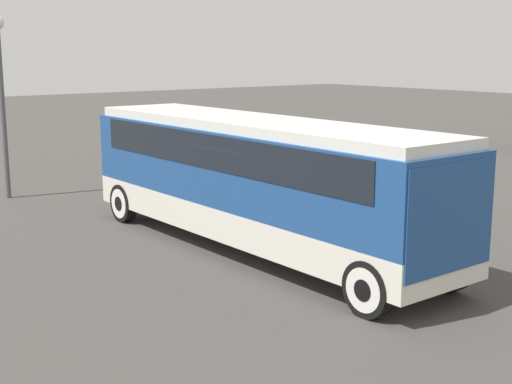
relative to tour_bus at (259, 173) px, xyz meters
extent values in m
plane|color=#423F3D|center=(-0.10, 0.00, -1.84)|extent=(120.00, 120.00, 0.00)
cube|color=silver|center=(-0.10, 0.00, -1.04)|extent=(10.79, 2.43, 0.72)
cube|color=navy|center=(-0.10, 0.00, 0.16)|extent=(10.79, 2.43, 1.68)
cube|color=black|center=(-0.10, 0.00, 0.57)|extent=(9.50, 2.47, 0.76)
cube|color=silver|center=(-0.10, 0.00, 1.11)|extent=(10.58, 2.24, 0.22)
cube|color=navy|center=(5.15, 0.00, -0.08)|extent=(0.36, 2.34, 1.92)
cylinder|color=black|center=(4.48, -1.11, -1.33)|extent=(1.03, 0.28, 1.03)
cylinder|color=silver|center=(4.48, -1.11, -1.33)|extent=(0.80, 0.30, 0.80)
cylinder|color=black|center=(4.48, -1.11, -1.33)|extent=(0.39, 0.32, 0.39)
cylinder|color=black|center=(4.48, 1.11, -1.33)|extent=(1.03, 0.28, 1.03)
cylinder|color=silver|center=(4.48, 1.11, -1.33)|extent=(0.80, 0.30, 0.80)
cylinder|color=black|center=(4.48, 1.11, -1.33)|extent=(0.39, 0.32, 0.39)
cylinder|color=black|center=(-4.52, -1.11, -1.33)|extent=(1.03, 0.28, 1.03)
cylinder|color=silver|center=(-4.52, -1.11, -1.33)|extent=(0.80, 0.30, 0.80)
cylinder|color=black|center=(-4.52, -1.11, -1.33)|extent=(0.39, 0.32, 0.39)
cylinder|color=black|center=(-4.52, 1.11, -1.33)|extent=(1.03, 0.28, 1.03)
cylinder|color=silver|center=(-4.52, 1.11, -1.33)|extent=(0.80, 0.30, 0.80)
cylinder|color=black|center=(-4.52, 1.11, -1.33)|extent=(0.39, 0.32, 0.39)
cube|color=silver|center=(-4.71, 5.15, -1.26)|extent=(4.38, 1.84, 0.65)
cube|color=black|center=(-4.89, 5.15, -0.70)|extent=(2.28, 1.66, 0.46)
cylinder|color=black|center=(-3.00, 4.32, -1.50)|extent=(0.69, 0.22, 0.69)
cylinder|color=black|center=(-3.00, 4.32, -1.50)|extent=(0.26, 0.26, 0.26)
cylinder|color=black|center=(-3.00, 5.98, -1.50)|extent=(0.69, 0.22, 0.69)
cylinder|color=black|center=(-3.00, 5.98, -1.50)|extent=(0.26, 0.26, 0.26)
cylinder|color=black|center=(-6.42, 4.32, -1.50)|extent=(0.69, 0.22, 0.69)
cylinder|color=black|center=(-6.42, 4.32, -1.50)|extent=(0.26, 0.26, 0.26)
cylinder|color=black|center=(-6.42, 5.98, -1.50)|extent=(0.69, 0.22, 0.69)
cylinder|color=black|center=(-6.42, 5.98, -1.50)|extent=(0.26, 0.26, 0.26)
cylinder|color=#515156|center=(-9.61, -2.47, 0.77)|extent=(0.16, 0.16, 5.22)
camera|label=1|loc=(12.55, -9.92, 2.74)|focal=50.00mm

